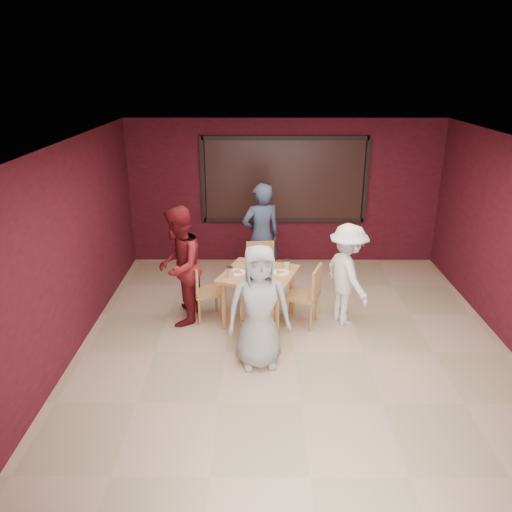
{
  "coord_description": "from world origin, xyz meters",
  "views": [
    {
      "loc": [
        -0.5,
        -5.95,
        3.7
      ],
      "look_at": [
        -0.53,
        0.91,
        1.07
      ],
      "focal_mm": 35.0,
      "sensor_mm": 36.0,
      "label": 1
    }
  ],
  "objects_px": {
    "chair_back": "(261,268)",
    "chair_left": "(202,289)",
    "dining_table": "(259,279)",
    "diner_left": "(179,266)",
    "diner_front": "(259,307)",
    "chair_front": "(257,313)",
    "chair_right": "(308,292)",
    "diner_right": "(347,275)",
    "diner_back": "(261,236)"
  },
  "relations": [
    {
      "from": "chair_right",
      "to": "chair_left",
      "type": "bearing_deg",
      "value": 173.45
    },
    {
      "from": "chair_front",
      "to": "diner_right",
      "type": "height_order",
      "value": "diner_right"
    },
    {
      "from": "chair_back",
      "to": "diner_front",
      "type": "relative_size",
      "value": 0.58
    },
    {
      "from": "diner_back",
      "to": "diner_right",
      "type": "height_order",
      "value": "diner_back"
    },
    {
      "from": "diner_left",
      "to": "diner_right",
      "type": "bearing_deg",
      "value": 93.06
    },
    {
      "from": "chair_left",
      "to": "chair_right",
      "type": "xyz_separation_m",
      "value": [
        1.59,
        -0.18,
        0.03
      ]
    },
    {
      "from": "dining_table",
      "to": "diner_right",
      "type": "bearing_deg",
      "value": -0.92
    },
    {
      "from": "diner_left",
      "to": "chair_left",
      "type": "bearing_deg",
      "value": 104.41
    },
    {
      "from": "chair_left",
      "to": "diner_left",
      "type": "height_order",
      "value": "diner_left"
    },
    {
      "from": "chair_back",
      "to": "diner_left",
      "type": "distance_m",
      "value": 1.52
    },
    {
      "from": "chair_front",
      "to": "diner_right",
      "type": "distance_m",
      "value": 1.55
    },
    {
      "from": "diner_back",
      "to": "chair_right",
      "type": "bearing_deg",
      "value": 96.97
    },
    {
      "from": "chair_left",
      "to": "diner_back",
      "type": "relative_size",
      "value": 0.48
    },
    {
      "from": "chair_front",
      "to": "chair_right",
      "type": "relative_size",
      "value": 0.97
    },
    {
      "from": "dining_table",
      "to": "diner_left",
      "type": "distance_m",
      "value": 1.2
    },
    {
      "from": "chair_left",
      "to": "chair_back",
      "type": "bearing_deg",
      "value": 40.63
    },
    {
      "from": "chair_front",
      "to": "diner_left",
      "type": "xyz_separation_m",
      "value": [
        -1.16,
        0.75,
        0.38
      ]
    },
    {
      "from": "diner_right",
      "to": "diner_left",
      "type": "bearing_deg",
      "value": 68.14
    },
    {
      "from": "chair_back",
      "to": "chair_right",
      "type": "distance_m",
      "value": 1.18
    },
    {
      "from": "diner_front",
      "to": "diner_right",
      "type": "distance_m",
      "value": 1.75
    },
    {
      "from": "chair_left",
      "to": "dining_table",
      "type": "bearing_deg",
      "value": -4.76
    },
    {
      "from": "diner_left",
      "to": "chair_front",
      "type": "bearing_deg",
      "value": 60.92
    },
    {
      "from": "dining_table",
      "to": "chair_front",
      "type": "bearing_deg",
      "value": -92.42
    },
    {
      "from": "dining_table",
      "to": "chair_left",
      "type": "relative_size",
      "value": 1.43
    },
    {
      "from": "chair_front",
      "to": "chair_left",
      "type": "bearing_deg",
      "value": 135.8
    },
    {
      "from": "diner_left",
      "to": "diner_right",
      "type": "height_order",
      "value": "diner_left"
    },
    {
      "from": "chair_front",
      "to": "diner_front",
      "type": "relative_size",
      "value": 0.56
    },
    {
      "from": "chair_front",
      "to": "chair_left",
      "type": "distance_m",
      "value": 1.16
    },
    {
      "from": "dining_table",
      "to": "diner_front",
      "type": "bearing_deg",
      "value": -90.02
    },
    {
      "from": "dining_table",
      "to": "diner_front",
      "type": "height_order",
      "value": "diner_front"
    },
    {
      "from": "chair_back",
      "to": "diner_back",
      "type": "height_order",
      "value": "diner_back"
    },
    {
      "from": "chair_right",
      "to": "diner_front",
      "type": "xyz_separation_m",
      "value": [
        -0.73,
        -1.07,
        0.29
      ]
    },
    {
      "from": "chair_right",
      "to": "diner_back",
      "type": "height_order",
      "value": "diner_back"
    },
    {
      "from": "chair_left",
      "to": "chair_right",
      "type": "relative_size",
      "value": 0.95
    },
    {
      "from": "chair_back",
      "to": "diner_right",
      "type": "distance_m",
      "value": 1.56
    },
    {
      "from": "dining_table",
      "to": "chair_right",
      "type": "height_order",
      "value": "dining_table"
    },
    {
      "from": "chair_left",
      "to": "chair_right",
      "type": "distance_m",
      "value": 1.61
    },
    {
      "from": "chair_right",
      "to": "diner_left",
      "type": "distance_m",
      "value": 1.96
    },
    {
      "from": "dining_table",
      "to": "diner_right",
      "type": "distance_m",
      "value": 1.32
    },
    {
      "from": "diner_back",
      "to": "chair_front",
      "type": "bearing_deg",
      "value": 68.97
    },
    {
      "from": "chair_right",
      "to": "diner_left",
      "type": "relative_size",
      "value": 0.53
    },
    {
      "from": "chair_left",
      "to": "diner_right",
      "type": "xyz_separation_m",
      "value": [
        2.18,
        -0.09,
        0.27
      ]
    },
    {
      "from": "dining_table",
      "to": "diner_back",
      "type": "height_order",
      "value": "diner_back"
    },
    {
      "from": "diner_front",
      "to": "diner_left",
      "type": "relative_size",
      "value": 0.92
    },
    {
      "from": "chair_front",
      "to": "diner_left",
      "type": "relative_size",
      "value": 0.51
    },
    {
      "from": "diner_right",
      "to": "chair_right",
      "type": "bearing_deg",
      "value": 77.67
    },
    {
      "from": "chair_front",
      "to": "diner_right",
      "type": "xyz_separation_m",
      "value": [
        1.35,
        0.71,
        0.26
      ]
    },
    {
      "from": "chair_back",
      "to": "chair_left",
      "type": "bearing_deg",
      "value": -139.37
    },
    {
      "from": "diner_front",
      "to": "chair_front",
      "type": "bearing_deg",
      "value": 85.87
    },
    {
      "from": "dining_table",
      "to": "chair_right",
      "type": "relative_size",
      "value": 1.36
    }
  ]
}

